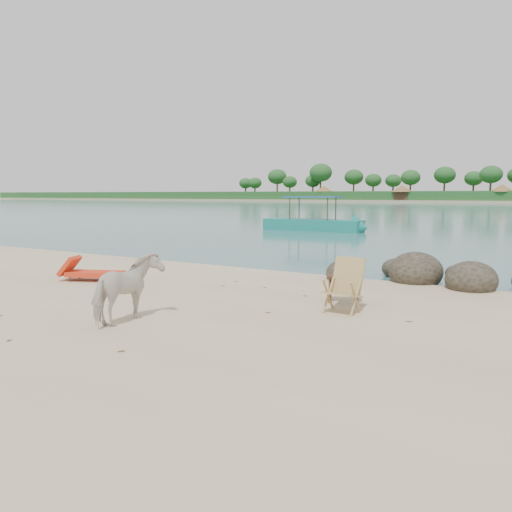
{
  "coord_description": "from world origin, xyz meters",
  "views": [
    {
      "loc": [
        5.63,
        -6.69,
        2.26
      ],
      "look_at": [
        0.34,
        2.0,
        1.0
      ],
      "focal_mm": 35.0,
      "sensor_mm": 36.0,
      "label": 1
    }
  ],
  "objects_px": {
    "deck_chair": "(342,288)",
    "side_table": "(343,290)",
    "boulders": "(438,277)",
    "boat_near": "(313,202)",
    "cow": "(128,290)",
    "lounge_chair": "(96,272)"
  },
  "relations": [
    {
      "from": "deck_chair",
      "to": "side_table",
      "type": "bearing_deg",
      "value": 112.81
    },
    {
      "from": "boulders",
      "to": "deck_chair",
      "type": "relative_size",
      "value": 6.04
    },
    {
      "from": "boulders",
      "to": "boat_near",
      "type": "bearing_deg",
      "value": 124.2
    },
    {
      "from": "cow",
      "to": "side_table",
      "type": "distance_m",
      "value": 4.4
    },
    {
      "from": "boulders",
      "to": "deck_chair",
      "type": "distance_m",
      "value": 4.35
    },
    {
      "from": "side_table",
      "to": "boat_near",
      "type": "distance_m",
      "value": 21.86
    },
    {
      "from": "cow",
      "to": "boat_near",
      "type": "xyz_separation_m",
      "value": [
        -7.17,
        23.03,
        1.16
      ]
    },
    {
      "from": "deck_chair",
      "to": "boat_near",
      "type": "relative_size",
      "value": 0.14
    },
    {
      "from": "boulders",
      "to": "lounge_chair",
      "type": "height_order",
      "value": "boulders"
    },
    {
      "from": "cow",
      "to": "deck_chair",
      "type": "height_order",
      "value": "cow"
    },
    {
      "from": "deck_chair",
      "to": "boat_near",
      "type": "height_order",
      "value": "boat_near"
    },
    {
      "from": "side_table",
      "to": "deck_chair",
      "type": "height_order",
      "value": "deck_chair"
    },
    {
      "from": "side_table",
      "to": "deck_chair",
      "type": "bearing_deg",
      "value": -91.77
    },
    {
      "from": "lounge_chair",
      "to": "boat_near",
      "type": "height_order",
      "value": "boat_near"
    },
    {
      "from": "boulders",
      "to": "side_table",
      "type": "distance_m",
      "value": 3.53
    },
    {
      "from": "lounge_chair",
      "to": "boat_near",
      "type": "distance_m",
      "value": 20.74
    },
    {
      "from": "side_table",
      "to": "lounge_chair",
      "type": "bearing_deg",
      "value": 166.74
    },
    {
      "from": "cow",
      "to": "side_table",
      "type": "height_order",
      "value": "cow"
    },
    {
      "from": "side_table",
      "to": "lounge_chair",
      "type": "relative_size",
      "value": 0.38
    },
    {
      "from": "side_table",
      "to": "deck_chair",
      "type": "xyz_separation_m",
      "value": [
        0.33,
        -0.93,
        0.24
      ]
    },
    {
      "from": "boulders",
      "to": "deck_chair",
      "type": "bearing_deg",
      "value": -101.85
    },
    {
      "from": "boulders",
      "to": "side_table",
      "type": "relative_size",
      "value": 9.04
    }
  ]
}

